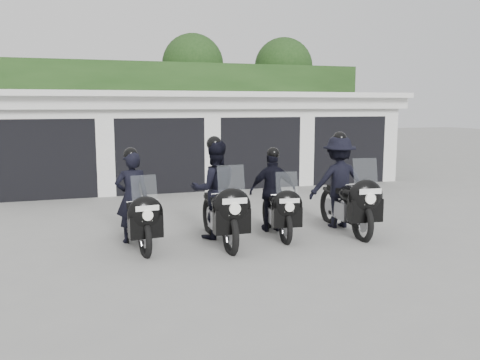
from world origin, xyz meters
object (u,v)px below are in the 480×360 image
object	(u,v)px
police_bike_a	(136,207)
police_bike_d	(342,187)
police_bike_c	(275,196)
police_bike_b	(217,196)

from	to	relation	value
police_bike_a	police_bike_d	world-z (taller)	police_bike_d
police_bike_c	police_bike_d	distance (m)	1.46
police_bike_d	police_bike_b	bearing A→B (deg)	-174.01
police_bike_a	police_bike_b	size ratio (longest dim) A/B	0.90
police_bike_c	police_bike_d	world-z (taller)	police_bike_d
police_bike_b	police_bike_d	bearing A→B (deg)	2.43
police_bike_a	police_bike_d	bearing A→B (deg)	-5.58
police_bike_a	police_bike_d	distance (m)	4.23
police_bike_a	police_bike_b	bearing A→B (deg)	-8.64
police_bike_a	police_bike_c	distance (m)	2.78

